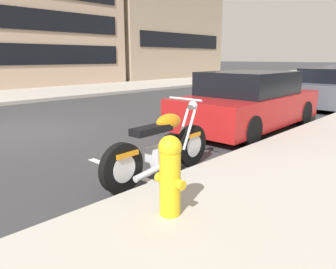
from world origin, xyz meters
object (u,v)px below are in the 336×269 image
object	(u,v)px
parked_motorcycle	(162,148)
parked_car_mid_block	(333,88)
fire_hydrant	(170,174)
parked_car_across_street	(248,102)

from	to	relation	value
parked_motorcycle	parked_car_mid_block	distance (m)	9.52
fire_hydrant	parked_motorcycle	bearing A→B (deg)	47.85
parked_car_mid_block	fire_hydrant	xyz separation A→B (m)	(-10.49, -1.64, -0.08)
parked_motorcycle	fire_hydrant	world-z (taller)	parked_motorcycle
parked_car_mid_block	fire_hydrant	bearing A→B (deg)	-171.32
parked_car_across_street	parked_car_mid_block	world-z (taller)	parked_car_across_street
parked_motorcycle	fire_hydrant	size ratio (longest dim) A/B	2.57
fire_hydrant	parked_car_across_street	bearing A→B (deg)	21.33
parked_motorcycle	parked_car_mid_block	size ratio (longest dim) A/B	0.46
parked_car_across_street	fire_hydrant	xyz separation A→B (m)	(-4.91, -1.92, -0.08)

